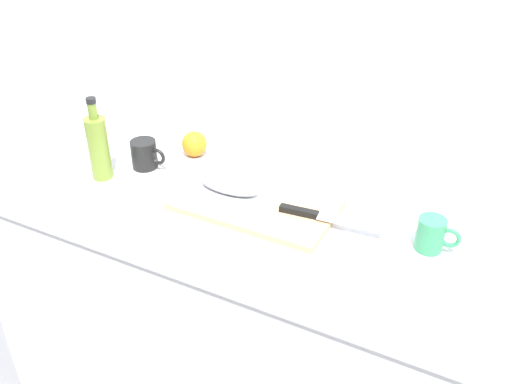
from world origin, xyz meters
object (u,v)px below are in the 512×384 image
fish_fillet (229,185)px  white_plate (229,193)px  cutting_board (256,204)px  chef_knife (317,215)px  orange_0 (194,144)px  coffee_mug_0 (432,234)px  coffee_mug_1 (145,154)px  olive_oil_bottle (98,146)px

fish_fillet → white_plate: bearing=-90.0°
cutting_board → fish_fillet: 0.09m
chef_knife → orange_0: size_ratio=3.49×
coffee_mug_0 → coffee_mug_1: (-0.91, 0.02, 0.00)m
cutting_board → chef_knife: 0.19m
coffee_mug_1 → orange_0: coffee_mug_1 is taller
cutting_board → fish_fillet: size_ratio=2.44×
cutting_board → orange_0: orange_0 is taller
fish_fillet → coffee_mug_0: size_ratio=1.68×
white_plate → coffee_mug_0: size_ratio=2.23×
olive_oil_bottle → coffee_mug_0: bearing=5.5°
white_plate → coffee_mug_1: bearing=171.3°
cutting_board → orange_0: bearing=150.3°
white_plate → orange_0: 0.31m
white_plate → fish_fillet: 0.03m
fish_fillet → coffee_mug_1: 0.34m
fish_fillet → olive_oil_bottle: bearing=-171.8°
coffee_mug_1 → coffee_mug_0: bearing=-1.0°
cutting_board → coffee_mug_0: bearing=3.4°
coffee_mug_0 → orange_0: bearing=169.1°
white_plate → coffee_mug_0: bearing=3.6°
white_plate → coffee_mug_1: 0.34m
chef_knife → coffee_mug_0: bearing=0.2°
fish_fillet → olive_oil_bottle: 0.43m
coffee_mug_0 → white_plate: bearing=-176.4°
white_plate → orange_0: size_ratio=2.99×
olive_oil_bottle → coffee_mug_1: olive_oil_bottle is taller
orange_0 → coffee_mug_0: bearing=-10.9°
chef_knife → coffee_mug_1: coffee_mug_1 is taller
white_plate → orange_0: orange_0 is taller
white_plate → chef_knife: (0.27, 0.01, 0.00)m
chef_knife → cutting_board: bearing=174.4°
fish_fillet → chef_knife: 0.27m
white_plate → coffee_mug_0: 0.57m
cutting_board → coffee_mug_0: 0.49m
olive_oil_bottle → chef_knife: bearing=5.5°
fish_fillet → chef_knife: fish_fillet is taller
cutting_board → coffee_mug_1: coffee_mug_1 is taller
coffee_mug_0 → orange_0: (-0.81, 0.16, -0.00)m
fish_fillet → chef_knife: size_ratio=0.64×
chef_knife → olive_oil_bottle: size_ratio=1.10×
cutting_board → white_plate: bearing=-175.5°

